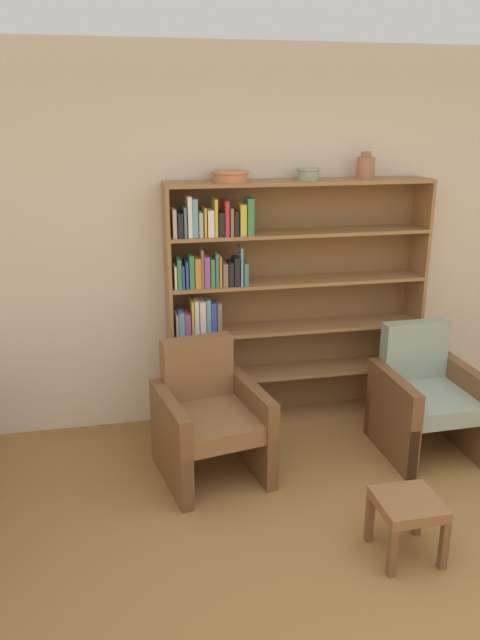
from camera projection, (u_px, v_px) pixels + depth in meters
wall_back at (295, 240)px, 4.69m from camera, size 12.00×0.06×2.75m
bookshelf at (272, 304)px, 4.63m from camera, size 1.93×0.30×1.84m
bowl_terracotta at (230, 175)px, 4.25m from camera, size 0.26×0.26×0.08m
bowl_brass at (308, 173)px, 4.36m from camera, size 0.17×0.17×0.08m
vase_tall at (366, 167)px, 4.43m from camera, size 0.13×0.13×0.19m
armchair_leather at (209, 419)px, 4.07m from camera, size 0.76×0.79×0.87m
armchair_cushioned at (426, 398)px, 4.37m from camera, size 0.65×0.69×0.87m
footstool at (408, 510)px, 3.31m from camera, size 0.33×0.33×0.34m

